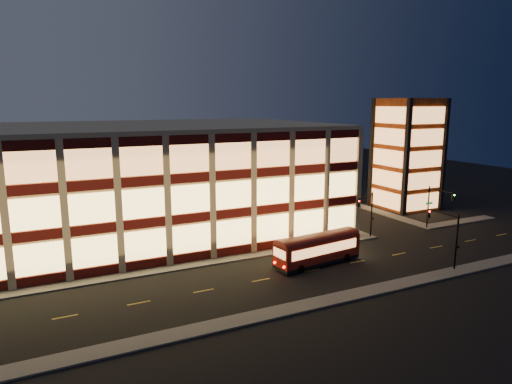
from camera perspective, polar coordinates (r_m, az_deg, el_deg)
ground at (r=49.73m, az=-6.75°, el=-9.31°), size 200.00×200.00×0.00m
sidewalk_office_south at (r=49.77m, az=-10.44°, el=-9.31°), size 54.00×2.00×0.15m
sidewalk_office_east at (r=74.08m, az=5.73°, el=-2.40°), size 2.00×30.00×0.15m
sidewalk_tower_south at (r=73.33m, az=23.94°, el=-3.45°), size 14.00×2.00×0.15m
sidewalk_tower_west at (r=80.31m, az=12.41°, el=-1.55°), size 2.00×30.00×0.15m
sidewalk_near at (r=38.64m, az=-0.05°, el=-15.33°), size 100.00×2.00×0.15m
office_building at (r=63.02m, az=-14.56°, el=1.58°), size 50.45×30.45×14.50m
stair_tower at (r=79.08m, az=18.36°, el=4.51°), size 8.60×8.60×18.00m
traffic_signal_far at (r=59.49m, az=13.69°, el=-2.01°), size 3.79×1.87×6.00m
traffic_signal_right at (r=66.61m, az=21.66°, el=-1.11°), size 1.20×4.37×6.00m
traffic_signal_near at (r=52.58m, az=22.65°, el=-4.26°), size 0.32×4.45×6.00m
trolley_bus at (r=50.16m, az=7.69°, el=-6.85°), size 10.37×3.74×3.43m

